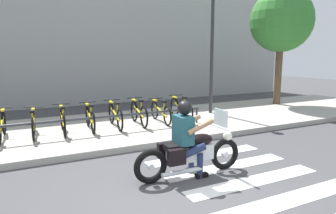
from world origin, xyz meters
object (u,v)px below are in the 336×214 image
object	(u,v)px
bicycle_1	(33,124)
bicycle_2	(63,120)
rider	(187,134)
bicycle_0	(1,126)
bicycle_5	(139,113)
bike_rack	(108,117)
bicycle_7	(181,109)
street_lamp	(212,42)
bicycle_6	(161,112)
bicycle_4	(115,115)
bicycle_3	(90,118)
tree_near_rack	(281,21)
motorcycle	(191,152)

from	to	relation	value
bicycle_1	bicycle_2	size ratio (longest dim) A/B	1.03
rider	bicycle_1	distance (m)	4.49
bicycle_0	bicycle_5	size ratio (longest dim) A/B	1.00
rider	bicycle_0	xyz separation A→B (m)	(-3.10, 3.79, -0.32)
bicycle_2	bike_rack	bearing A→B (deg)	-26.88
bicycle_7	street_lamp	bearing A→B (deg)	21.96
bicycle_0	bicycle_6	world-z (taller)	bicycle_0
bicycle_4	bicycle_6	bearing A→B (deg)	0.04
bicycle_3	bicycle_4	xyz separation A→B (m)	(0.73, 0.00, 0.01)
bicycle_0	tree_near_rack	distance (m)	10.93
bicycle_5	street_lamp	distance (m)	3.81
bicycle_0	bike_rack	distance (m)	2.61
bicycle_5	bicycle_3	bearing A→B (deg)	179.98
bicycle_3	bicycle_5	size ratio (longest dim) A/B	0.97
bicycle_1	bicycle_5	bearing A→B (deg)	-0.03
bicycle_1	motorcycle	bearing A→B (deg)	-57.24
bicycle_1	tree_near_rack	xyz separation A→B (m)	(9.69, 1.04, 3.12)
rider	street_lamp	xyz separation A→B (m)	(3.61, 4.44, 1.86)
bicycle_2	bicycle_4	distance (m)	1.46
bicycle_3	bike_rack	xyz separation A→B (m)	(0.36, -0.55, 0.08)
bicycle_3	street_lamp	bearing A→B (deg)	8.12
bicycle_3	tree_near_rack	world-z (taller)	tree_near_rack
bicycle_0	bicycle_3	world-z (taller)	bicycle_0
bicycle_2	bicycle_5	xyz separation A→B (m)	(2.19, -0.00, 0.01)
bicycle_4	bicycle_0	bearing A→B (deg)	180.00
bicycle_6	tree_near_rack	distance (m)	6.89
rider	bike_rack	world-z (taller)	rider
bicycle_7	bike_rack	xyz separation A→B (m)	(-2.55, -0.55, 0.07)
motorcycle	street_lamp	xyz separation A→B (m)	(3.53, 4.44, 2.23)
bicycle_0	bicycle_7	size ratio (longest dim) A/B	0.98
bicycle_2	bicycle_7	xyz separation A→B (m)	(3.65, -0.00, 0.01)
bicycle_2	bicycle_3	size ratio (longest dim) A/B	1.01
motorcycle	bicycle_3	world-z (taller)	motorcycle
bicycle_6	street_lamp	bearing A→B (deg)	15.45
bicycle_5	street_lamp	size ratio (longest dim) A/B	0.37
motorcycle	bicycle_4	size ratio (longest dim) A/B	1.27
bicycle_0	bicycle_4	xyz separation A→B (m)	(2.92, -0.00, 0.01)
motorcycle	bicycle_5	size ratio (longest dim) A/B	1.32
motorcycle	bicycle_4	distance (m)	3.81
bicycle_3	bicycle_7	size ratio (longest dim) A/B	0.95
tree_near_rack	bicycle_6	bearing A→B (deg)	-170.21
bicycle_4	bike_rack	size ratio (longest dim) A/B	0.30
bicycle_2	bicycle_4	xyz separation A→B (m)	(1.46, 0.00, 0.01)
street_lamp	bicycle_7	bearing A→B (deg)	-158.04
bike_rack	tree_near_rack	xyz separation A→B (m)	(7.87, 1.60, 3.03)
bicycle_6	rider	bearing A→B (deg)	-108.62
rider	street_lamp	size ratio (longest dim) A/B	0.32
bicycle_5	bike_rack	bearing A→B (deg)	-153.16
motorcycle	bicycle_3	bearing A→B (deg)	104.57
bicycle_3	tree_near_rack	size ratio (longest dim) A/B	0.33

